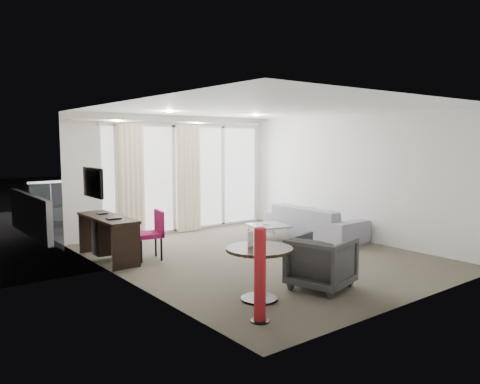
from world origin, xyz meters
TOP-DOWN VIEW (x-y plane):
  - floor at (0.00, 0.00)m, footprint 5.00×6.00m
  - ceiling at (0.00, 0.00)m, footprint 5.00×6.00m
  - wall_left at (-2.50, 0.00)m, footprint 0.00×6.00m
  - wall_right at (2.50, 0.00)m, footprint 0.00×6.00m
  - wall_front at (0.00, -3.00)m, footprint 5.00×0.00m
  - window_panel at (0.30, 2.98)m, footprint 4.00×0.02m
  - window_frame at (0.30, 2.97)m, footprint 4.10×0.06m
  - curtain_left at (-1.15, 2.82)m, footprint 0.60×0.20m
  - curtain_right at (0.25, 2.82)m, footprint 0.60×0.20m
  - curtain_track at (0.00, 2.82)m, footprint 4.80×0.04m
  - downlight_a at (-0.90, 1.60)m, footprint 0.12×0.12m
  - downlight_b at (1.20, 1.60)m, footprint 0.12×0.12m
  - desk at (-2.23, 1.44)m, footprint 0.50×1.60m
  - tv at (-2.46, 1.45)m, footprint 0.05×0.80m
  - desk_chair at (-1.68, 1.01)m, footprint 0.54×0.52m
  - round_table at (-1.49, -1.74)m, footprint 0.94×0.94m
  - menu_card at (-1.55, -1.62)m, footprint 0.11×0.05m
  - red_lamp at (-1.96, -2.31)m, footprint 0.25×0.25m
  - tub_armchair at (-0.49, -1.89)m, footprint 0.98×0.96m
  - coffee_table at (0.98, 0.93)m, footprint 0.87×0.87m
  - remote at (0.90, 0.92)m, footprint 0.06×0.16m
  - magazine at (0.89, 0.96)m, footprint 0.34×0.38m
  - sofa at (2.01, 0.61)m, footprint 0.89×2.28m
  - terrace_slab at (0.30, 4.50)m, footprint 5.60×3.00m
  - rattan_chair_a at (1.22, 4.76)m, footprint 0.73×0.73m
  - rattan_chair_b at (1.43, 4.47)m, footprint 0.73×0.73m
  - rattan_table at (1.37, 4.20)m, footprint 0.51×0.51m
  - balustrade at (0.30, 5.95)m, footprint 5.50×0.06m

SIDE VIEW (x-z plane):
  - terrace_slab at x=0.30m, z-range -0.12..0.00m
  - floor at x=0.00m, z-range 0.00..0.00m
  - coffee_table at x=0.98m, z-range 0.00..0.33m
  - rattan_table at x=1.37m, z-range 0.00..0.46m
  - sofa at x=2.01m, z-range 0.00..0.67m
  - round_table at x=-1.49m, z-range 0.00..0.69m
  - remote at x=0.90m, z-range 0.35..0.37m
  - magazine at x=0.89m, z-range 0.35..0.37m
  - tub_armchair at x=-0.49m, z-range 0.00..0.73m
  - desk at x=-2.23m, z-range 0.00..0.75m
  - rattan_chair_a at x=1.22m, z-range 0.00..0.81m
  - desk_chair at x=-1.68m, z-range 0.00..0.85m
  - rattan_chair_b at x=1.43m, z-range 0.00..0.89m
  - balustrade at x=0.30m, z-range -0.02..1.02m
  - red_lamp at x=-1.96m, z-range 0.00..1.08m
  - menu_card at x=-1.55m, z-range 0.62..0.82m
  - window_panel at x=0.30m, z-range 0.01..2.39m
  - curtain_left at x=-1.15m, z-range 0.01..2.39m
  - curtain_right at x=0.25m, z-range 0.01..2.39m
  - window_frame at x=0.30m, z-range -0.02..2.42m
  - wall_left at x=-2.50m, z-range 0.00..2.60m
  - wall_right at x=2.50m, z-range 0.00..2.60m
  - wall_front at x=0.00m, z-range 0.00..2.60m
  - tv at x=-2.46m, z-range 1.10..1.60m
  - curtain_track at x=0.00m, z-range 2.43..2.47m
  - downlight_a at x=-0.90m, z-range 2.58..2.60m
  - downlight_b at x=1.20m, z-range 2.58..2.60m
  - ceiling at x=0.00m, z-range 2.60..2.60m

